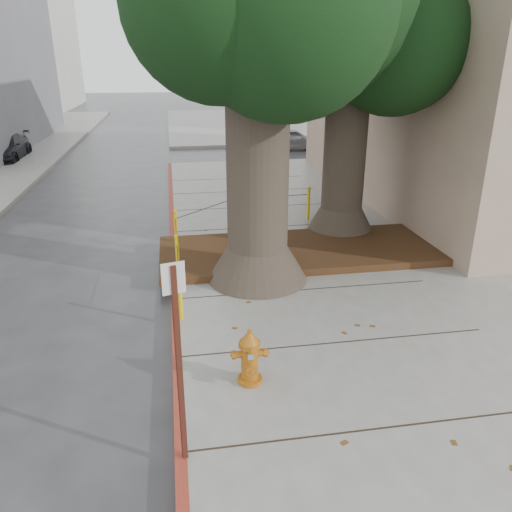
{
  "coord_description": "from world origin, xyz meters",
  "views": [
    {
      "loc": [
        -1.89,
        -6.58,
        4.35
      ],
      "look_at": [
        -0.52,
        1.56,
        1.1
      ],
      "focal_mm": 35.0,
      "sensor_mm": 36.0,
      "label": 1
    }
  ],
  "objects_px": {
    "fire_hydrant": "(250,357)",
    "car_dark": "(4,148)",
    "car_silver": "(292,139)",
    "car_red": "(440,139)",
    "signpost": "(178,355)"
  },
  "relations": [
    {
      "from": "fire_hydrant",
      "to": "car_silver",
      "type": "height_order",
      "value": "car_silver"
    },
    {
      "from": "car_red",
      "to": "car_silver",
      "type": "bearing_deg",
      "value": 72.91
    },
    {
      "from": "signpost",
      "to": "car_red",
      "type": "bearing_deg",
      "value": 40.43
    },
    {
      "from": "car_silver",
      "to": "car_red",
      "type": "height_order",
      "value": "car_red"
    },
    {
      "from": "car_silver",
      "to": "car_dark",
      "type": "relative_size",
      "value": 0.8
    },
    {
      "from": "fire_hydrant",
      "to": "signpost",
      "type": "bearing_deg",
      "value": -124.63
    },
    {
      "from": "fire_hydrant",
      "to": "car_silver",
      "type": "bearing_deg",
      "value": 76.79
    },
    {
      "from": "car_red",
      "to": "signpost",
      "type": "bearing_deg",
      "value": 138.96
    },
    {
      "from": "car_red",
      "to": "car_dark",
      "type": "xyz_separation_m",
      "value": [
        -21.13,
        0.62,
        0.02
      ]
    },
    {
      "from": "signpost",
      "to": "car_silver",
      "type": "height_order",
      "value": "signpost"
    },
    {
      "from": "car_dark",
      "to": "car_silver",
      "type": "bearing_deg",
      "value": 3.32
    },
    {
      "from": "car_red",
      "to": "fire_hydrant",
      "type": "bearing_deg",
      "value": 139.06
    },
    {
      "from": "fire_hydrant",
      "to": "car_dark",
      "type": "relative_size",
      "value": 0.2
    },
    {
      "from": "car_silver",
      "to": "car_red",
      "type": "bearing_deg",
      "value": -100.81
    },
    {
      "from": "fire_hydrant",
      "to": "car_dark",
      "type": "bearing_deg",
      "value": 115.87
    }
  ]
}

